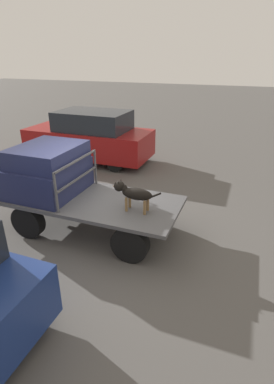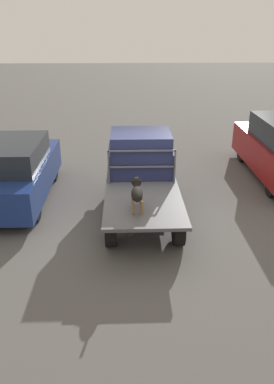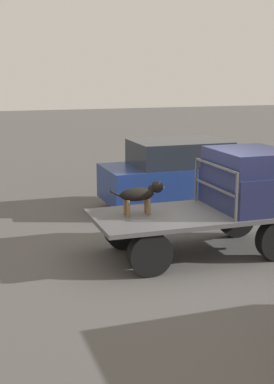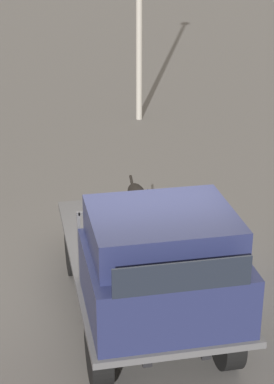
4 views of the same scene
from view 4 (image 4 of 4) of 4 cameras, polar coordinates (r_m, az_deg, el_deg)
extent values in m
plane|color=#514F4C|center=(8.84, 0.42, -10.65)|extent=(80.00, 80.00, 0.00)
cylinder|color=black|center=(7.81, 7.96, -12.59)|extent=(0.78, 0.24, 0.78)
cylinder|color=black|center=(7.51, -3.43, -14.02)|extent=(0.78, 0.24, 0.78)
cylinder|color=black|center=(9.85, 3.29, -4.28)|extent=(0.78, 0.24, 0.78)
cylinder|color=black|center=(9.61, -5.56, -5.09)|extent=(0.78, 0.24, 0.78)
cube|color=black|center=(8.55, 2.56, -6.69)|extent=(3.72, 0.10, 0.18)
cube|color=black|center=(8.44, -1.73, -7.12)|extent=(3.72, 0.10, 0.18)
cube|color=#4C4C4F|center=(8.42, 0.43, -6.14)|extent=(4.04, 1.84, 0.08)
cube|color=#1E2347|center=(7.23, 2.37, -7.92)|extent=(1.57, 1.72, 0.71)
cube|color=#1E2347|center=(7.05, 2.22, -3.46)|extent=(1.33, 1.58, 0.43)
cube|color=black|center=(6.33, 4.09, -7.54)|extent=(0.02, 1.41, 0.33)
cube|color=#4C4C4F|center=(8.11, 6.76, -3.66)|extent=(0.04, 0.04, 0.89)
cube|color=#4C4C4F|center=(7.79, -5.14, -4.76)|extent=(0.04, 0.04, 0.89)
cube|color=#4C4C4F|center=(7.72, 0.95, -1.41)|extent=(0.04, 1.68, 0.04)
cube|color=#4C4C4F|center=(7.91, 0.93, -4.22)|extent=(0.04, 1.68, 0.04)
cylinder|color=brown|center=(9.23, 0.83, -2.04)|extent=(0.06, 0.06, 0.31)
cylinder|color=brown|center=(9.19, -0.33, -2.14)|extent=(0.06, 0.06, 0.31)
cylinder|color=brown|center=(9.59, 0.32, -1.03)|extent=(0.06, 0.06, 0.31)
cylinder|color=brown|center=(9.56, -0.80, -1.12)|extent=(0.06, 0.06, 0.31)
ellipsoid|color=black|center=(9.30, 0.00, -0.25)|extent=(0.66, 0.25, 0.25)
sphere|color=brown|center=(9.15, 0.22, -0.95)|extent=(0.11, 0.11, 0.11)
cylinder|color=black|center=(9.02, 0.35, -0.54)|extent=(0.18, 0.14, 0.17)
sphere|color=black|center=(8.89, 0.50, -0.57)|extent=(0.23, 0.23, 0.23)
cone|color=brown|center=(8.81, 0.63, -0.92)|extent=(0.13, 0.13, 0.13)
cone|color=black|center=(8.88, 0.89, 0.07)|extent=(0.06, 0.08, 0.10)
cone|color=black|center=(8.85, 0.09, 0.01)|extent=(0.06, 0.08, 0.10)
cylinder|color=black|center=(9.63, -0.44, 0.77)|extent=(0.28, 0.04, 0.18)
camera|label=1|loc=(12.49, 23.24, 16.40)|focal=28.00mm
camera|label=2|loc=(15.85, -4.73, 22.06)|focal=35.00mm
camera|label=3|loc=(13.71, -44.87, 10.43)|focal=50.00mm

